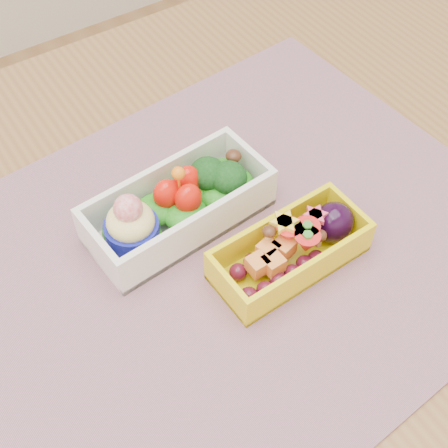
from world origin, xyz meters
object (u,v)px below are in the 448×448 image
table (239,295)px  placemat (220,255)px  bento_yellow (293,249)px  bento_white (178,206)px

table → placemat: 0.10m
bento_yellow → table: bearing=117.3°
bento_white → bento_yellow: (0.07, -0.10, -0.00)m
bento_white → bento_yellow: 0.12m
table → placemat: bearing=-175.6°
placemat → bento_white: size_ratio=3.04×
table → bento_yellow: bearing=-60.8°
placemat → bento_yellow: size_ratio=3.81×
table → bento_yellow: size_ratio=7.76×
bento_white → bento_yellow: size_ratio=1.25×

